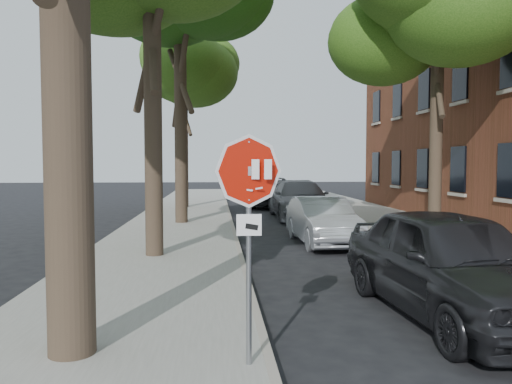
# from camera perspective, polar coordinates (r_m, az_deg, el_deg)

# --- Properties ---
(ground) EXTENTS (120.00, 120.00, 0.00)m
(ground) POSITION_cam_1_polar(r_m,az_deg,el_deg) (6.14, 6.13, -19.79)
(ground) COLOR black
(ground) RESTS_ON ground
(sidewalk_left) EXTENTS (4.00, 55.00, 0.12)m
(sidewalk_left) POSITION_cam_1_polar(r_m,az_deg,el_deg) (17.76, -9.26, -4.37)
(sidewalk_left) COLOR gray
(sidewalk_left) RESTS_ON ground
(sidewalk_right) EXTENTS (4.00, 55.00, 0.12)m
(sidewalk_right) POSITION_cam_1_polar(r_m,az_deg,el_deg) (19.06, 17.20, -3.95)
(sidewalk_right) COLOR gray
(sidewalk_right) RESTS_ON ground
(curb_left) EXTENTS (0.12, 55.00, 0.13)m
(curb_left) POSITION_cam_1_polar(r_m,az_deg,el_deg) (17.71, -2.62, -4.33)
(curb_left) COLOR #9E9384
(curb_left) RESTS_ON ground
(curb_right) EXTENTS (0.12, 55.00, 0.13)m
(curb_right) POSITION_cam_1_polar(r_m,az_deg,el_deg) (18.40, 11.25, -4.11)
(curb_right) COLOR #9E9384
(curb_right) RESTS_ON ground
(stop_sign) EXTENTS (0.76, 0.34, 2.61)m
(stop_sign) POSITION_cam_1_polar(r_m,az_deg,el_deg) (5.55, -0.81, -1.43)
(stop_sign) COLOR gray
(stop_sign) RESTS_ON sidewalk_left
(tree_mid_b) EXTENTS (5.88, 5.46, 10.36)m
(tree_mid_b) POSITION_cam_1_polar(r_m,az_deg,el_deg) (20.50, -8.75, 19.05)
(tree_mid_b) COLOR black
(tree_mid_b) RESTS_ON sidewalk_left
(tree_far) EXTENTS (5.29, 4.91, 9.33)m
(tree_far) POSITION_cam_1_polar(r_m,az_deg,el_deg) (27.14, -8.30, 13.43)
(tree_far) COLOR black
(tree_far) RESTS_ON sidewalk_left
(tree_right) EXTENTS (5.29, 4.91, 9.33)m
(tree_right) POSITION_cam_1_polar(r_m,az_deg,el_deg) (17.83, 19.92, 18.71)
(tree_right) COLOR black
(tree_right) RESTS_ON sidewalk_right
(car_a) EXTENTS (2.35, 5.15, 1.71)m
(car_a) POSITION_cam_1_polar(r_m,az_deg,el_deg) (8.44, 21.40, -7.52)
(car_a) COLOR black
(car_a) RESTS_ON ground
(car_b) EXTENTS (1.63, 4.29, 1.40)m
(car_b) POSITION_cam_1_polar(r_m,az_deg,el_deg) (15.02, 7.59, -3.29)
(car_b) COLOR #A5A7AD
(car_b) RESTS_ON ground
(car_c) EXTENTS (2.36, 5.74, 1.66)m
(car_c) POSITION_cam_1_polar(r_m,az_deg,el_deg) (21.92, 4.99, -0.87)
(car_c) COLOR #525257
(car_c) RESTS_ON ground
(car_d) EXTENTS (3.16, 6.06, 1.63)m
(car_d) POSITION_cam_1_polar(r_m,az_deg,el_deg) (27.95, 1.90, -0.01)
(car_d) COLOR black
(car_d) RESTS_ON ground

